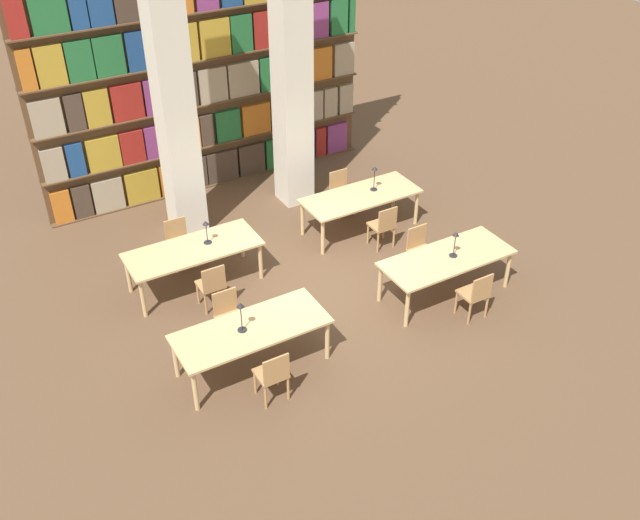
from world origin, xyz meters
TOP-DOWN VIEW (x-y plane):
  - ground_plane at (0.00, 0.00)m, footprint 40.00×40.00m
  - bookshelf_bank at (0.00, 4.47)m, footprint 7.05×0.35m
  - pillar_left at (-1.19, 2.99)m, footprint 0.61×0.61m
  - pillar_center at (1.19, 2.99)m, footprint 0.61×0.61m
  - reading_table_0 at (-1.80, -1.22)m, footprint 2.30×0.94m
  - chair_0 at (-1.84, -1.97)m, footprint 0.42×0.40m
  - chair_1 at (-1.84, -0.47)m, footprint 0.42×0.40m
  - desk_lamp_0 at (-1.93, -1.20)m, footprint 0.14×0.14m
  - reading_table_1 at (1.83, -1.21)m, footprint 2.30×0.94m
  - chair_2 at (1.86, -1.96)m, footprint 0.42×0.40m
  - chair_3 at (1.86, -0.45)m, footprint 0.42×0.40m
  - desk_lamp_1 at (1.93, -1.23)m, footprint 0.14×0.14m
  - reading_table_2 at (-1.75, 1.17)m, footprint 2.30×0.94m
  - chair_4 at (-1.75, 0.42)m, footprint 0.42×0.40m
  - chair_5 at (-1.75, 1.92)m, footprint 0.42×0.40m
  - desk_lamp_2 at (-1.46, 1.20)m, footprint 0.14×0.14m
  - reading_table_3 at (1.72, 1.28)m, footprint 2.30×0.94m
  - chair_6 at (1.75, 0.53)m, footprint 0.42×0.40m
  - chair_7 at (1.75, 2.03)m, footprint 0.42×0.40m
  - desk_lamp_3 at (2.04, 1.32)m, footprint 0.14×0.14m

SIDE VIEW (x-z plane):
  - ground_plane at x=0.00m, z-range 0.00..0.00m
  - chair_0 at x=-1.84m, z-range 0.04..0.93m
  - chair_1 at x=-1.84m, z-range 0.04..0.93m
  - chair_2 at x=1.86m, z-range 0.04..0.93m
  - chair_3 at x=1.86m, z-range 0.04..0.93m
  - chair_4 at x=-1.75m, z-range 0.04..0.93m
  - chair_5 at x=-1.75m, z-range 0.04..0.93m
  - chair_6 at x=1.75m, z-range 0.04..0.93m
  - chair_7 at x=1.75m, z-range 0.04..0.93m
  - reading_table_0 at x=-1.80m, z-range 0.31..1.08m
  - reading_table_1 at x=1.83m, z-range 0.31..1.08m
  - reading_table_2 at x=-1.75m, z-range 0.31..1.08m
  - reading_table_3 at x=1.72m, z-range 0.31..1.08m
  - desk_lamp_2 at x=-1.46m, z-range 0.84..1.28m
  - desk_lamp_1 at x=1.93m, z-range 0.85..1.32m
  - desk_lamp_0 at x=-1.93m, z-range 0.85..1.36m
  - desk_lamp_3 at x=2.04m, z-range 0.85..1.36m
  - bookshelf_bank at x=0.00m, z-range -0.04..5.46m
  - pillar_left at x=-1.19m, z-range 0.00..6.00m
  - pillar_center at x=1.19m, z-range 0.00..6.00m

